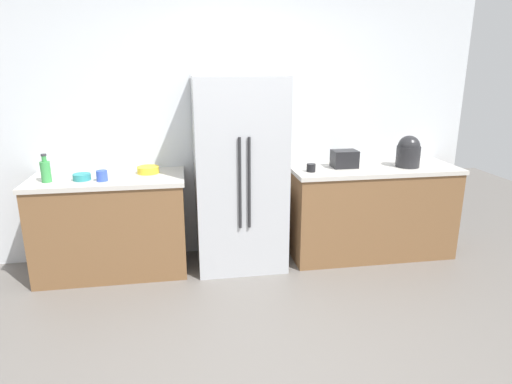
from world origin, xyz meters
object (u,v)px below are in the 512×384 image
toaster (344,159)px  rice_cooker (408,152)px  bowl_b (82,177)px  bottle_a (46,171)px  cup_b (311,168)px  refrigerator (240,174)px  bowl_a (148,170)px  cup_a (102,176)px

toaster → rice_cooker: rice_cooker is taller
bowl_b → rice_cooker: bearing=0.3°
bottle_a → cup_b: bearing=-0.3°
rice_cooker → bottle_a: size_ratio=1.26×
rice_cooker → refrigerator: bearing=178.7°
refrigerator → bowl_a: 0.83m
bottle_a → bowl_b: 0.29m
bottle_a → bowl_b: (0.28, 0.02, -0.07)m
cup_b → rice_cooker: bearing=2.7°
refrigerator → rice_cooker: bearing=-1.3°
bottle_a → cup_b: bottle_a is taller
rice_cooker → bowl_b: rice_cooker is taller
bottle_a → cup_a: bottle_a is taller
refrigerator → cup_a: refrigerator is taller
toaster → bowl_b: toaster is taller
cup_a → bowl_b: size_ratio=0.62×
refrigerator → bowl_a: refrigerator is taller
cup_b → bowl_a: cup_b is taller
bowl_a → bowl_b: bearing=-163.5°
rice_cooker → toaster: bearing=172.9°
rice_cooker → cup_b: bearing=-177.3°
refrigerator → bottle_a: refrigerator is taller
refrigerator → bottle_a: (-1.64, -0.07, 0.12)m
bottle_a → rice_cooker: bearing=0.6°
refrigerator → cup_b: 0.66m
bowl_a → cup_b: bearing=-7.4°
rice_cooker → bowl_b: 3.00m
refrigerator → bowl_b: 1.37m
toaster → cup_a: 2.22m
bowl_b → toaster: bearing=2.2°
toaster → bottle_a: bottle_a is taller
bottle_a → cup_a: size_ratio=2.59×
rice_cooker → cup_a: rice_cooker is taller
cup_a → bottle_a: bearing=174.8°
rice_cooker → bowl_a: size_ratio=1.54×
bottle_a → cup_b: 2.30m
toaster → rice_cooker: (0.61, -0.08, 0.06)m
toaster → bowl_b: (-2.39, -0.09, -0.05)m
toaster → refrigerator: bearing=-177.8°
bowl_b → bowl_a: bearing=16.5°
cup_a → rice_cooker: bearing=1.6°
bottle_a → toaster: bearing=2.4°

